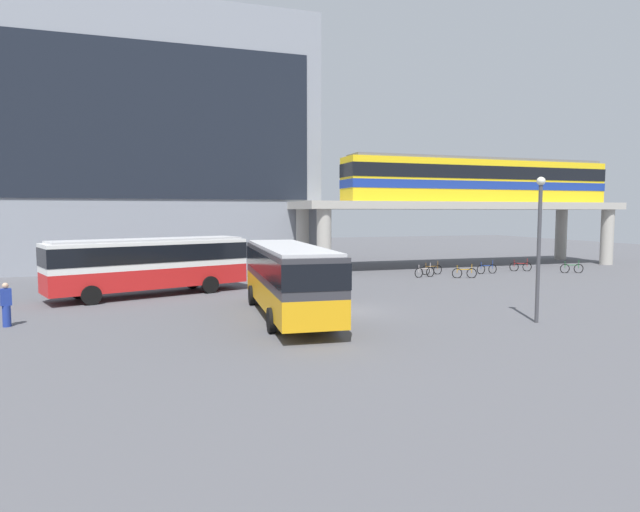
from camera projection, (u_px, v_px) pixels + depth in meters
ground_plane at (290, 284)px, 35.31m from camera, size 120.00×120.00×0.00m
station_building at (159, 143)px, 46.53m from camera, size 26.00×10.62×21.26m
elevated_platform at (460, 211)px, 46.68m from camera, size 29.25×7.22×5.55m
train at (479, 180)px, 47.03m from camera, size 24.92×2.96×3.84m
bus_main at (288, 273)px, 24.20m from camera, size 3.40×11.20×3.22m
bus_secondary at (150, 261)px, 30.40m from camera, size 11.26×6.03×3.22m
bicycle_silver at (425, 272)px, 39.14m from camera, size 1.77×0.37×1.04m
bicycle_blue at (487, 269)px, 41.36m from camera, size 1.79×0.08×1.04m
bicycle_orange at (464, 273)px, 38.62m from camera, size 1.73×0.59×1.04m
bicycle_red at (521, 267)px, 43.13m from camera, size 1.73×0.59×1.04m
bicycle_green at (572, 268)px, 41.83m from camera, size 1.70×0.69×1.04m
bicycle_brown at (432, 270)px, 40.78m from camera, size 1.79×0.17×1.04m
pedestrian_near_building at (6, 306)px, 22.17m from camera, size 0.47×0.38×1.83m
lamp_post at (539, 237)px, 22.77m from camera, size 0.36×0.36×6.19m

